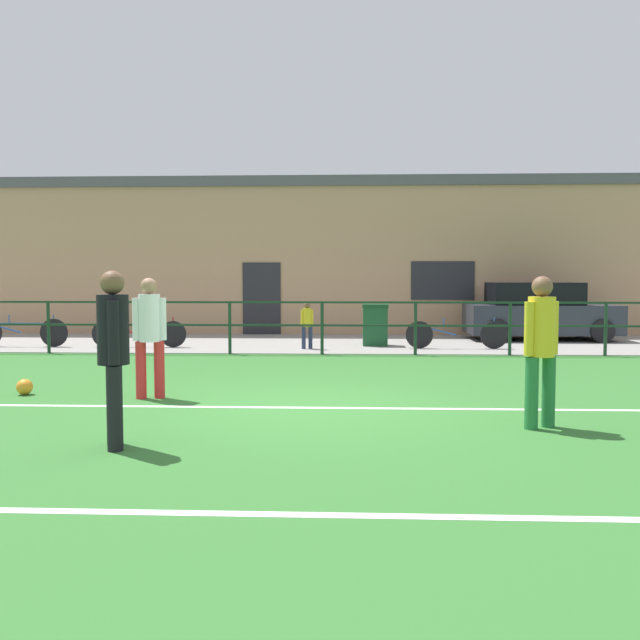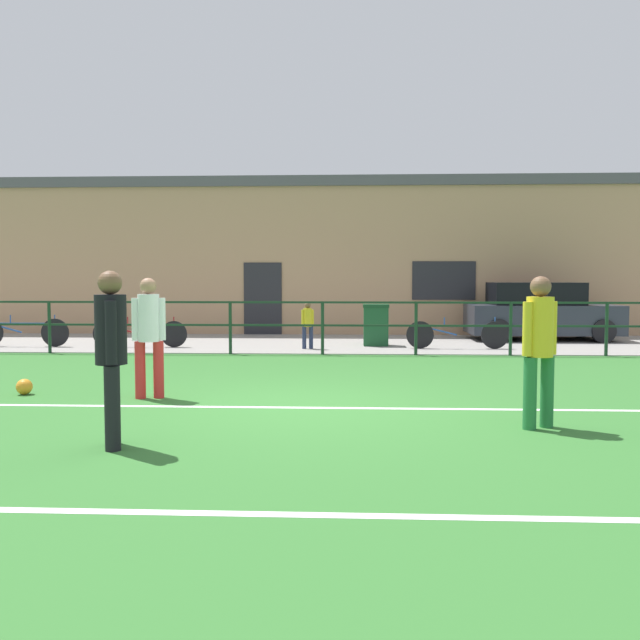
% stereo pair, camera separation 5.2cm
% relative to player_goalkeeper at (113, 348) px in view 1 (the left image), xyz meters
% --- Properties ---
extents(ground, '(60.00, 44.00, 0.04)m').
position_rel_player_goalkeeper_xyz_m(ground, '(1.68, 2.07, -0.99)').
color(ground, '#33702D').
extents(field_line_touchline, '(36.00, 0.11, 0.00)m').
position_rel_player_goalkeeper_xyz_m(field_line_touchline, '(1.68, 2.08, -0.97)').
color(field_line_touchline, white).
rests_on(field_line_touchline, ground).
extents(field_line_hash, '(36.00, 0.11, 0.00)m').
position_rel_player_goalkeeper_xyz_m(field_line_hash, '(1.68, -1.78, -0.97)').
color(field_line_hash, white).
rests_on(field_line_hash, ground).
extents(pavement_strip, '(48.00, 5.00, 0.02)m').
position_rel_player_goalkeeper_xyz_m(pavement_strip, '(1.68, 10.57, -0.96)').
color(pavement_strip, gray).
rests_on(pavement_strip, ground).
extents(perimeter_fence, '(36.07, 0.07, 1.15)m').
position_rel_player_goalkeeper_xyz_m(perimeter_fence, '(1.68, 8.07, -0.22)').
color(perimeter_fence, '#193823').
rests_on(perimeter_fence, ground).
extents(clubhouse_facade, '(28.00, 2.56, 4.59)m').
position_rel_player_goalkeeper_xyz_m(clubhouse_facade, '(1.69, 14.27, 1.33)').
color(clubhouse_facade, tan).
rests_on(clubhouse_facade, ground).
extents(player_goalkeeper, '(0.30, 0.45, 1.71)m').
position_rel_player_goalkeeper_xyz_m(player_goalkeeper, '(0.00, 0.00, 0.00)').
color(player_goalkeeper, black).
rests_on(player_goalkeeper, ground).
extents(player_striker, '(0.44, 0.29, 1.65)m').
position_rel_player_goalkeeper_xyz_m(player_striker, '(-0.45, 2.67, -0.04)').
color(player_striker, red).
rests_on(player_striker, ground).
extents(player_winger, '(0.41, 0.29, 1.66)m').
position_rel_player_goalkeeper_xyz_m(player_winger, '(4.35, 1.04, -0.03)').
color(player_winger, '#237038').
rests_on(player_winger, ground).
extents(soccer_ball_match, '(0.22, 0.22, 0.22)m').
position_rel_player_goalkeeper_xyz_m(soccer_ball_match, '(-2.30, 2.86, -0.86)').
color(soccer_ball_match, orange).
rests_on(soccer_ball_match, ground).
extents(spectator_child, '(0.29, 0.19, 1.08)m').
position_rel_player_goalkeeper_xyz_m(spectator_child, '(1.30, 9.08, -0.34)').
color(spectator_child, '#232D4C').
rests_on(spectator_child, pavement_strip).
extents(parked_car_red, '(3.84, 1.85, 1.51)m').
position_rel_player_goalkeeper_xyz_m(parked_car_red, '(7.28, 11.67, -0.23)').
color(parked_car_red, '#282D38').
rests_on(parked_car_red, pavement_strip).
extents(bicycle_parked_0, '(2.26, 0.04, 0.72)m').
position_rel_player_goalkeeper_xyz_m(bicycle_parked_0, '(-2.70, 9.27, -0.63)').
color(bicycle_parked_0, black).
rests_on(bicycle_parked_0, pavement_strip).
extents(bicycle_parked_1, '(2.35, 0.04, 0.73)m').
position_rel_player_goalkeeper_xyz_m(bicycle_parked_1, '(4.74, 9.27, -0.62)').
color(bicycle_parked_1, black).
rests_on(bicycle_parked_1, pavement_strip).
extents(bicycle_parked_2, '(2.27, 0.04, 0.76)m').
position_rel_player_goalkeeper_xyz_m(bicycle_parked_2, '(-5.54, 9.27, -0.60)').
color(bicycle_parked_2, black).
rests_on(bicycle_parked_2, pavement_strip).
extents(trash_bin_0, '(0.62, 0.53, 1.00)m').
position_rel_player_goalkeeper_xyz_m(trash_bin_0, '(2.89, 9.91, -0.45)').
color(trash_bin_0, '#194C28').
rests_on(trash_bin_0, pavement_strip).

